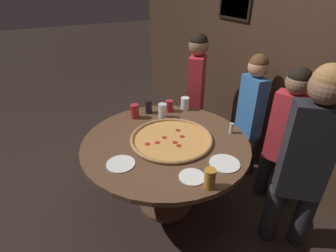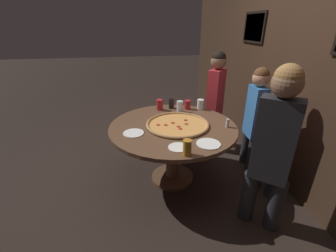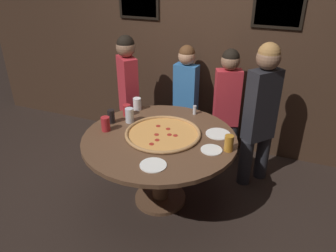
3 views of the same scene
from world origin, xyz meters
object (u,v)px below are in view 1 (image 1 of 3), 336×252
at_px(drink_cup_near_left, 163,111).
at_px(condiment_shaker, 231,128).
at_px(dining_table, 166,155).
at_px(white_plate_far_back, 121,164).
at_px(giant_pizza, 171,139).
at_px(diner_side_right, 196,88).
at_px(diner_far_right, 251,109).
at_px(diner_centre_back, 306,156).
at_px(white_plate_beside_cup, 192,177).
at_px(diner_far_left, 286,132).
at_px(drink_cup_by_shaker, 135,111).
at_px(drink_cup_front_edge, 169,106).
at_px(drink_cup_beside_pizza, 148,107).
at_px(white_plate_near_front, 225,163).
at_px(drink_cup_centre_back, 185,104).
at_px(drink_cup_far_right, 209,179).

bearing_deg(drink_cup_near_left, condiment_shaker, 37.04).
xyz_separation_m(dining_table, white_plate_far_back, (0.14, -0.45, 0.15)).
xyz_separation_m(giant_pizza, diner_side_right, (-0.75, 0.73, 0.08)).
xyz_separation_m(diner_far_right, diner_centre_back, (0.93, -0.37, 0.11)).
bearing_deg(white_plate_beside_cup, diner_far_left, 95.51).
relative_size(drink_cup_by_shaker, diner_far_left, 0.10).
height_order(drink_cup_front_edge, diner_far_left, diner_far_left).
bearing_deg(drink_cup_beside_pizza, diner_side_right, 104.06).
xyz_separation_m(drink_cup_front_edge, white_plate_beside_cup, (1.01, -0.35, -0.06)).
height_order(white_plate_far_back, white_plate_near_front, same).
xyz_separation_m(giant_pizza, drink_cup_beside_pizza, (-0.58, 0.04, 0.06)).
xyz_separation_m(giant_pizza, white_plate_near_front, (0.48, 0.20, -0.01)).
xyz_separation_m(diner_side_right, diner_far_left, (1.15, 0.21, -0.05)).
height_order(drink_cup_by_shaker, diner_far_left, diner_far_left).
relative_size(giant_pizza, drink_cup_centre_back, 5.37).
distance_m(drink_cup_far_right, diner_far_right, 1.31).
xyz_separation_m(giant_pizza, drink_cup_by_shaker, (-0.54, -0.13, 0.06)).
bearing_deg(white_plate_near_front, white_plate_far_back, -117.11).
distance_m(white_plate_beside_cup, diner_side_right, 1.50).
relative_size(giant_pizza, drink_cup_near_left, 4.80).
distance_m(giant_pizza, drink_cup_far_right, 0.64).
xyz_separation_m(white_plate_near_front, diner_centre_back, (0.32, 0.45, 0.13)).
xyz_separation_m(giant_pizza, diner_far_left, (0.40, 0.95, 0.02)).
distance_m(drink_cup_beside_pizza, condiment_shaker, 0.87).
height_order(white_plate_near_front, diner_side_right, diner_side_right).
height_order(dining_table, diner_centre_back, diner_centre_back).
relative_size(drink_cup_near_left, diner_far_left, 0.11).
relative_size(dining_table, diner_far_left, 1.06).
height_order(drink_cup_centre_back, diner_far_right, diner_far_right).
bearing_deg(giant_pizza, drink_cup_far_right, -4.80).
relative_size(drink_cup_by_shaker, diner_centre_back, 0.09).
distance_m(dining_table, condiment_shaker, 0.64).
distance_m(white_plate_far_back, diner_far_right, 1.54).
height_order(drink_cup_near_left, diner_centre_back, diner_centre_back).
xyz_separation_m(white_plate_beside_cup, condiment_shaker, (-0.36, 0.64, 0.05)).
height_order(drink_cup_far_right, condiment_shaker, drink_cup_far_right).
height_order(condiment_shaker, diner_centre_back, diner_centre_back).
bearing_deg(drink_cup_by_shaker, diner_far_right, 69.95).
bearing_deg(white_plate_near_front, diner_centre_back, 54.28).
height_order(dining_table, drink_cup_by_shaker, drink_cup_by_shaker).
relative_size(drink_cup_centre_back, diner_far_right, 0.10).
bearing_deg(diner_side_right, drink_cup_centre_back, 174.14).
bearing_deg(giant_pizza, condiment_shaker, 75.32).
distance_m(drink_cup_by_shaker, white_plate_beside_cup, 1.04).
height_order(dining_table, diner_side_right, diner_side_right).
distance_m(drink_cup_by_shaker, diner_far_left, 1.42).
bearing_deg(white_plate_beside_cup, drink_cup_front_edge, 160.94).
height_order(giant_pizza, white_plate_near_front, giant_pizza).
distance_m(giant_pizza, condiment_shaker, 0.56).
height_order(white_plate_beside_cup, white_plate_far_back, same).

